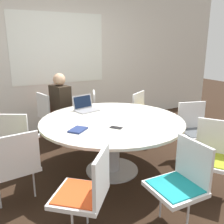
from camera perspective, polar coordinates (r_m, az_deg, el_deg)
The scene contains 16 objects.
ground_plane at distance 3.47m, azimuth 0.00°, elevation -13.13°, with size 16.00×16.00×0.00m, color black.
wall_back at distance 5.00m, azimuth -12.00°, elevation 11.73°, with size 8.00×0.07×2.70m.
conference_table at distance 3.23m, azimuth 0.00°, elevation -3.97°, with size 1.83×1.83×0.72m.
chair_0 at distance 4.44m, azimuth -13.85°, elevation -0.13°, with size 0.51×0.52×0.84m.
chair_1 at distance 3.45m, azimuth -21.03°, elevation -5.39°, with size 0.59×0.58×0.84m.
chair_2 at distance 2.75m, azimuth -21.15°, elevation -10.80°, with size 0.48×0.46×0.84m.
chair_3 at distance 2.19m, azimuth -5.76°, elevation -17.10°, with size 0.61×0.61×0.84m.
chair_4 at distance 2.38m, azimuth 15.55°, elevation -14.64°, with size 0.43×0.45×0.84m.
chair_5 at distance 3.01m, azimuth 22.14°, elevation -8.64°, with size 0.59×0.60×0.84m.
chair_6 at distance 3.76m, azimuth 18.43°, elevation -3.37°, with size 0.54×0.53×0.84m.
chair_7 at distance 4.34m, azimuth 7.55°, elevation -0.17°, with size 0.59×0.59×0.84m.
chair_8 at distance 4.42m, azimuth -2.43°, elevation 0.28°, with size 0.56×0.57×0.84m.
person_0 at distance 4.22m, azimuth -11.51°, elevation 1.98°, with size 0.31×0.40×1.19m.
laptop at distance 3.62m, azimuth -6.16°, elevation 1.18°, with size 0.37×0.32×0.21m.
spiral_notebook at distance 2.82m, azimuth -7.77°, elevation -4.04°, with size 0.26×0.25×0.02m.
cell_phone at distance 2.88m, azimuth 0.95°, elevation -3.58°, with size 0.14×0.15×0.01m.
Camera 1 is at (-1.47, -2.66, 1.68)m, focal length 40.00 mm.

